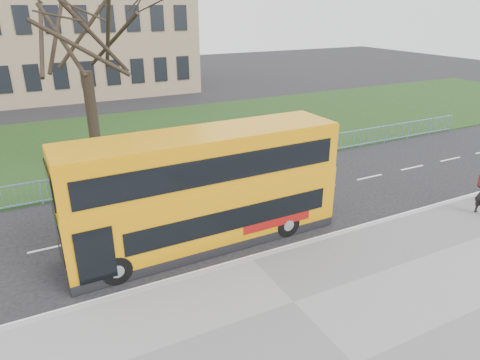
{
  "coord_description": "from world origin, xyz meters",
  "views": [
    {
      "loc": [
        -5.98,
        -12.43,
        8.09
      ],
      "look_at": [
        0.86,
        1.0,
        1.91
      ],
      "focal_mm": 32.0,
      "sensor_mm": 36.0,
      "label": 1
    }
  ],
  "objects": [
    {
      "name": "civic_building",
      "position": [
        -5.0,
        35.0,
        7.0
      ],
      "size": [
        30.0,
        15.0,
        14.0
      ],
      "primitive_type": "cube",
      "color": "#917A5C",
      "rests_on": "ground"
    },
    {
      "name": "kerb",
      "position": [
        0.0,
        -1.55,
        0.07
      ],
      "size": [
        80.0,
        0.2,
        0.14
      ],
      "primitive_type": "cube",
      "color": "gray",
      "rests_on": "ground"
    },
    {
      "name": "guard_railing",
      "position": [
        0.0,
        6.6,
        0.55
      ],
      "size": [
        40.0,
        0.12,
        1.1
      ],
      "primitive_type": null,
      "color": "#7292CB",
      "rests_on": "ground"
    },
    {
      "name": "yellow_bus",
      "position": [
        -0.84,
        0.39,
        2.2
      ],
      "size": [
        9.81,
        2.49,
        4.1
      ],
      "rotation": [
        0.0,
        0.0,
        0.02
      ],
      "color": "orange",
      "rests_on": "ground"
    },
    {
      "name": "ground",
      "position": [
        0.0,
        0.0,
        0.0
      ],
      "size": [
        120.0,
        120.0,
        0.0
      ],
      "primitive_type": "plane",
      "color": "black",
      "rests_on": "ground"
    },
    {
      "name": "grass_verge",
      "position": [
        0.0,
        14.3,
        0.04
      ],
      "size": [
        80.0,
        15.4,
        0.08
      ],
      "primitive_type": "cube",
      "color": "#183312",
      "rests_on": "ground"
    },
    {
      "name": "bare_tree",
      "position": [
        -3.0,
        10.0,
        6.05
      ],
      "size": [
        8.36,
        8.36,
        11.94
      ],
      "primitive_type": null,
      "color": "black",
      "rests_on": "grass_verge"
    }
  ]
}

